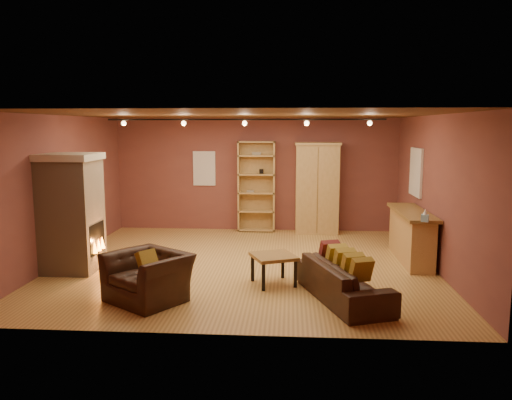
# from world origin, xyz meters

# --- Properties ---
(floor) EXTENTS (7.00, 7.00, 0.00)m
(floor) POSITION_xyz_m (0.00, 0.00, 0.00)
(floor) COLOR #A87B3B
(floor) RESTS_ON ground
(ceiling) EXTENTS (7.00, 7.00, 0.00)m
(ceiling) POSITION_xyz_m (0.00, 0.00, 2.80)
(ceiling) COLOR #56381B
(ceiling) RESTS_ON back_wall
(back_wall) EXTENTS (7.00, 0.02, 2.80)m
(back_wall) POSITION_xyz_m (0.00, 3.25, 1.40)
(back_wall) COLOR brown
(back_wall) RESTS_ON floor
(left_wall) EXTENTS (0.02, 6.50, 2.80)m
(left_wall) POSITION_xyz_m (-3.50, 0.00, 1.40)
(left_wall) COLOR brown
(left_wall) RESTS_ON floor
(right_wall) EXTENTS (0.02, 6.50, 2.80)m
(right_wall) POSITION_xyz_m (3.50, 0.00, 1.40)
(right_wall) COLOR brown
(right_wall) RESTS_ON floor
(fireplace) EXTENTS (1.01, 0.98, 2.12)m
(fireplace) POSITION_xyz_m (-3.04, -0.60, 1.06)
(fireplace) COLOR tan
(fireplace) RESTS_ON floor
(back_window) EXTENTS (0.56, 0.04, 0.86)m
(back_window) POSITION_xyz_m (-1.30, 3.23, 1.55)
(back_window) COLOR silver
(back_window) RESTS_ON back_wall
(bookcase) EXTENTS (0.92, 0.36, 2.24)m
(bookcase) POSITION_xyz_m (0.03, 3.13, 1.14)
(bookcase) COLOR tan
(bookcase) RESTS_ON floor
(armoire) EXTENTS (1.09, 0.62, 2.21)m
(armoire) POSITION_xyz_m (1.51, 2.97, 1.11)
(armoire) COLOR tan
(armoire) RESTS_ON floor
(bar_counter) EXTENTS (0.56, 2.06, 0.99)m
(bar_counter) POSITION_xyz_m (3.20, 0.47, 0.50)
(bar_counter) COLOR tan
(bar_counter) RESTS_ON floor
(tissue_box) EXTENTS (0.17, 0.17, 0.23)m
(tissue_box) POSITION_xyz_m (3.15, -0.64, 1.08)
(tissue_box) COLOR #8CC3E1
(tissue_box) RESTS_ON bar_counter
(right_window) EXTENTS (0.05, 0.90, 1.00)m
(right_window) POSITION_xyz_m (3.47, 1.40, 1.65)
(right_window) COLOR silver
(right_window) RESTS_ON right_wall
(loveseat) EXTENTS (1.19, 2.05, 0.80)m
(loveseat) POSITION_xyz_m (1.67, -1.84, 0.40)
(loveseat) COLOR black
(loveseat) RESTS_ON floor
(armchair) EXTENTS (1.33, 1.23, 0.97)m
(armchair) POSITION_xyz_m (-1.25, -2.08, 0.49)
(armchair) COLOR black
(armchair) RESTS_ON floor
(coffee_table) EXTENTS (0.86, 0.86, 0.50)m
(coffee_table) POSITION_xyz_m (0.60, -1.17, 0.43)
(coffee_table) COLOR olive
(coffee_table) RESTS_ON floor
(track_rail) EXTENTS (5.20, 0.09, 0.13)m
(track_rail) POSITION_xyz_m (0.00, 0.20, 2.69)
(track_rail) COLOR black
(track_rail) RESTS_ON ceiling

